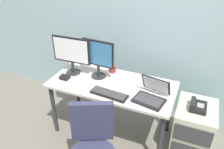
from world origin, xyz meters
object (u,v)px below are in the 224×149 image
desk_phone (197,106)px  monitor_side (98,56)px  keyboard (109,94)px  trackball_mouse (65,77)px  coffee_mug (112,69)px  file_cabinet (193,128)px  monitor_main (71,52)px  laptop (151,95)px  paper_notepad (128,87)px

desk_phone → monitor_side: bearing=180.0°
desk_phone → monitor_side: (-1.17, 0.00, 0.37)m
keyboard → trackball_mouse: bearing=170.9°
coffee_mug → keyboard: bearing=-71.2°
monitor_side → file_cabinet: bearing=0.8°
trackball_mouse → monitor_side: bearing=30.4°
monitor_main → monitor_side: 0.34m
desk_phone → monitor_main: (-1.50, -0.04, 0.38)m
laptop → file_cabinet: bearing=24.1°
monitor_side → laptop: size_ratio=1.29×
file_cabinet → trackball_mouse: size_ratio=5.43×
laptop → coffee_mug: bearing=148.7°
desk_phone → coffee_mug: size_ratio=1.98×
paper_notepad → keyboard: bearing=-121.7°
file_cabinet → coffee_mug: bearing=172.2°
monitor_main → paper_notepad: monitor_main is taller
paper_notepad → desk_phone: bearing=6.2°
file_cabinet → monitor_side: monitor_side is taller
monitor_side → laptop: bearing=-15.6°
monitor_main → coffee_mug: bearing=24.4°
monitor_main → paper_notepad: (0.74, -0.04, -0.27)m
monitor_side → trackball_mouse: 0.48m
coffee_mug → file_cabinet: bearing=-7.8°
monitor_side → keyboard: (0.27, -0.31, -0.26)m
keyboard → laptop: size_ratio=1.16×
monitor_side → paper_notepad: 0.50m
desk_phone → monitor_main: size_ratio=0.41×
keyboard → laptop: (0.43, 0.11, 0.04)m
monitor_main → laptop: monitor_main is taller
coffee_mug → paper_notepad: size_ratio=0.49×
trackball_mouse → laptop: bearing=0.5°
file_cabinet → coffee_mug: (-1.06, 0.15, 0.48)m
keyboard → laptop: bearing=14.2°
keyboard → desk_phone: bearing=18.8°
monitor_main → coffee_mug: size_ratio=4.81×
monitor_side → keyboard: bearing=-48.2°
keyboard → trackball_mouse: size_ratio=3.82×
file_cabinet → paper_notepad: 0.89m
monitor_side → laptop: monitor_side is taller
trackball_mouse → file_cabinet: bearing=8.2°
monitor_main → monitor_side: size_ratio=1.04×
trackball_mouse → paper_notepad: (0.76, 0.12, -0.02)m
monitor_side → trackball_mouse: (-0.35, -0.21, -0.25)m
file_cabinet → paper_notepad: bearing=-172.7°
keyboard → coffee_mug: bearing=108.8°
file_cabinet → keyboard: size_ratio=1.42×
keyboard → trackball_mouse: 0.63m
trackball_mouse → coffee_mug: coffee_mug is taller
laptop → paper_notepad: size_ratio=1.75×
coffee_mug → paper_notepad: 0.39m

